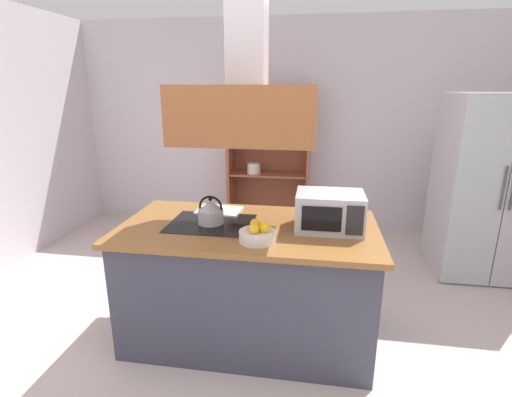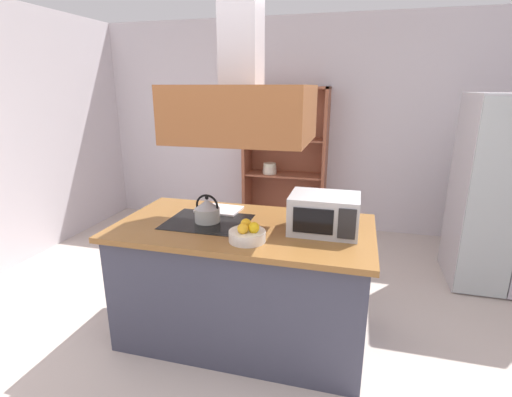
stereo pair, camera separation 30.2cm
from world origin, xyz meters
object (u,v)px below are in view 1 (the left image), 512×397
(kettle, at_px, (211,212))
(fruit_bowl, at_px, (258,234))
(refrigerator, at_px, (488,187))
(dish_cabinet, at_px, (269,167))
(cutting_board, at_px, (219,211))
(microwave, at_px, (329,211))

(kettle, bearing_deg, fruit_bowl, -35.33)
(refrigerator, relative_size, dish_cabinet, 0.97)
(dish_cabinet, height_order, fruit_bowl, dish_cabinet)
(kettle, bearing_deg, cutting_board, 92.13)
(kettle, relative_size, fruit_bowl, 0.87)
(kettle, distance_m, cutting_board, 0.28)
(kettle, height_order, fruit_bowl, kettle)
(kettle, distance_m, fruit_bowl, 0.47)
(dish_cabinet, height_order, kettle, dish_cabinet)
(microwave, distance_m, fruit_bowl, 0.55)
(kettle, height_order, microwave, microwave)
(refrigerator, distance_m, dish_cabinet, 2.50)
(refrigerator, height_order, dish_cabinet, dish_cabinet)
(fruit_bowl, bearing_deg, cutting_board, 125.86)
(dish_cabinet, distance_m, fruit_bowl, 2.70)
(microwave, bearing_deg, cutting_board, 163.73)
(refrigerator, bearing_deg, cutting_board, -154.62)
(dish_cabinet, xyz_separation_m, microwave, (0.72, -2.38, 0.21))
(dish_cabinet, bearing_deg, kettle, -92.91)
(kettle, distance_m, microwave, 0.84)
(dish_cabinet, relative_size, fruit_bowl, 7.79)
(refrigerator, height_order, microwave, refrigerator)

